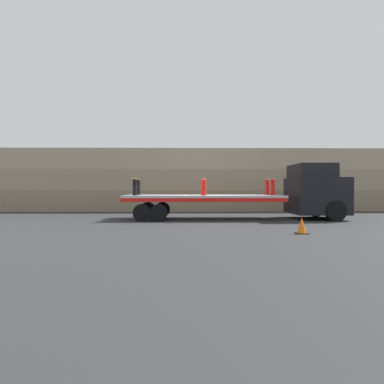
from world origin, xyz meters
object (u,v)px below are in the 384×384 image
(fire_hydrant_red_near_2, at_px, (273,187))
(traffic_cone, at_px, (302,226))
(truck_cab, at_px, (317,191))
(fire_hydrant_red_near_1, at_px, (204,187))
(fire_hydrant_black_near_0, at_px, (135,187))
(fire_hydrant_red_far_2, at_px, (267,187))
(flatbed_trailer, at_px, (191,200))
(fire_hydrant_black_far_0, at_px, (138,187))
(fire_hydrant_red_far_1, at_px, (203,187))

(fire_hydrant_red_near_2, height_order, traffic_cone, fire_hydrant_red_near_2)
(truck_cab, relative_size, fire_hydrant_red_near_1, 3.37)
(fire_hydrant_black_near_0, bearing_deg, traffic_cone, -34.42)
(fire_hydrant_red_far_2, relative_size, traffic_cone, 1.46)
(flatbed_trailer, height_order, fire_hydrant_red_near_2, fire_hydrant_red_near_2)
(fire_hydrant_black_far_0, relative_size, fire_hydrant_red_near_2, 1.00)
(fire_hydrant_red_far_2, bearing_deg, fire_hydrant_red_near_2, -90.00)
(flatbed_trailer, height_order, fire_hydrant_red_far_2, fire_hydrant_red_far_2)
(flatbed_trailer, distance_m, fire_hydrant_red_far_1, 1.12)
(fire_hydrant_black_far_0, height_order, fire_hydrant_red_near_1, same)
(fire_hydrant_red_near_1, bearing_deg, truck_cab, 5.07)
(fire_hydrant_red_far_2, bearing_deg, flatbed_trailer, -172.65)
(truck_cab, distance_m, fire_hydrant_red_near_1, 6.30)
(fire_hydrant_black_near_0, xyz_separation_m, fire_hydrant_red_far_2, (7.28, 1.11, 0.00))
(traffic_cone, bearing_deg, flatbed_trailer, 127.00)
(truck_cab, bearing_deg, fire_hydrant_red_near_1, -174.93)
(fire_hydrant_black_near_0, xyz_separation_m, traffic_cone, (7.00, -4.80, -1.45))
(fire_hydrant_red_near_1, bearing_deg, fire_hydrant_red_near_2, 0.00)
(flatbed_trailer, relative_size, fire_hydrant_red_far_1, 9.56)
(fire_hydrant_black_far_0, bearing_deg, fire_hydrant_red_near_2, -8.69)
(truck_cab, relative_size, flatbed_trailer, 0.35)
(flatbed_trailer, bearing_deg, fire_hydrant_black_far_0, 169.38)
(truck_cab, height_order, fire_hydrant_black_near_0, truck_cab)
(flatbed_trailer, height_order, traffic_cone, flatbed_trailer)
(fire_hydrant_red_near_1, xyz_separation_m, fire_hydrant_red_far_2, (3.64, 1.11, 0.00))
(fire_hydrant_black_near_0, relative_size, traffic_cone, 1.46)
(flatbed_trailer, bearing_deg, fire_hydrant_red_near_2, -7.35)
(flatbed_trailer, relative_size, fire_hydrant_red_near_1, 9.56)
(fire_hydrant_red_far_2, bearing_deg, truck_cab, -11.94)
(traffic_cone, bearing_deg, truck_cab, 61.46)
(fire_hydrant_black_near_0, bearing_deg, flatbed_trailer, 10.62)
(traffic_cone, bearing_deg, fire_hydrant_red_far_1, 119.62)
(fire_hydrant_red_near_2, bearing_deg, flatbed_trailer, 172.65)
(fire_hydrant_black_near_0, relative_size, fire_hydrant_red_far_1, 1.00)
(traffic_cone, bearing_deg, fire_hydrant_black_near_0, 145.58)
(truck_cab, xyz_separation_m, traffic_cone, (-2.91, -5.35, -1.23))
(fire_hydrant_red_near_1, relative_size, fire_hydrant_red_near_2, 1.00)
(truck_cab, xyz_separation_m, fire_hydrant_red_near_2, (-2.63, -0.56, 0.22))
(truck_cab, distance_m, fire_hydrant_red_far_2, 2.70)
(flatbed_trailer, distance_m, fire_hydrant_red_far_2, 4.41)
(fire_hydrant_black_near_0, height_order, fire_hydrant_red_near_1, same)
(truck_cab, distance_m, fire_hydrant_red_far_1, 6.30)
(fire_hydrant_red_near_2, distance_m, fire_hydrant_red_far_2, 1.11)
(fire_hydrant_black_near_0, relative_size, fire_hydrant_red_far_2, 1.00)
(fire_hydrant_red_far_2, bearing_deg, traffic_cone, -92.72)
(fire_hydrant_black_far_0, distance_m, fire_hydrant_red_far_1, 3.64)
(flatbed_trailer, bearing_deg, fire_hydrant_red_far_1, 39.56)
(fire_hydrant_black_near_0, xyz_separation_m, fire_hydrant_red_far_1, (3.64, 1.11, 0.00))
(fire_hydrant_red_near_1, xyz_separation_m, fire_hydrant_red_far_1, (0.00, 1.11, 0.00))
(fire_hydrant_red_near_1, height_order, fire_hydrant_red_far_1, same)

